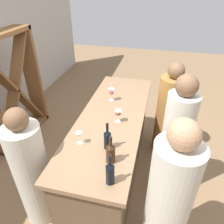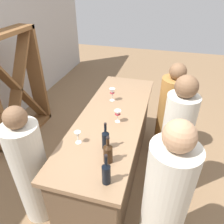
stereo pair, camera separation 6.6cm
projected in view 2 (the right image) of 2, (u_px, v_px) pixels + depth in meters
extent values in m
plane|color=#846647|center=(112.00, 170.00, 3.02)|extent=(12.00, 12.00, 0.00)
cube|color=brown|center=(112.00, 147.00, 2.78)|extent=(2.14, 0.66, 0.88)
cube|color=#8C6B4C|center=(112.00, 117.00, 2.53)|extent=(2.22, 0.74, 0.05)
cube|color=brown|center=(36.00, 76.00, 3.71)|extent=(0.06, 0.28, 1.70)
cube|color=brown|center=(2.00, 34.00, 2.84)|extent=(1.12, 0.28, 0.06)
cube|color=brown|center=(28.00, 131.00, 3.73)|extent=(1.12, 0.28, 0.06)
cube|color=brown|center=(17.00, 89.00, 3.29)|extent=(1.03, 0.20, 1.60)
cube|color=brown|center=(17.00, 89.00, 3.29)|extent=(1.03, 0.20, 1.60)
cylinder|color=black|center=(106.00, 175.00, 1.66)|extent=(0.07, 0.07, 0.18)
cone|color=black|center=(106.00, 165.00, 1.60)|extent=(0.07, 0.07, 0.03)
cylinder|color=black|center=(106.00, 160.00, 1.57)|extent=(0.02, 0.02, 0.07)
cylinder|color=black|center=(106.00, 156.00, 1.55)|extent=(0.03, 0.03, 0.01)
cylinder|color=#331E0F|center=(108.00, 154.00, 1.85)|extent=(0.08, 0.08, 0.16)
cone|color=#331E0F|center=(108.00, 146.00, 1.80)|extent=(0.08, 0.08, 0.03)
cylinder|color=#331E0F|center=(108.00, 142.00, 1.77)|extent=(0.03, 0.03, 0.07)
cylinder|color=black|center=(108.00, 138.00, 1.75)|extent=(0.03, 0.03, 0.01)
cylinder|color=black|center=(106.00, 141.00, 2.00)|extent=(0.07, 0.07, 0.17)
cone|color=black|center=(105.00, 132.00, 1.95)|extent=(0.07, 0.07, 0.03)
cylinder|color=black|center=(105.00, 128.00, 1.92)|extent=(0.02, 0.02, 0.07)
cylinder|color=black|center=(105.00, 124.00, 1.89)|extent=(0.03, 0.03, 0.01)
cylinder|color=white|center=(118.00, 121.00, 2.41)|extent=(0.06, 0.06, 0.00)
cylinder|color=white|center=(118.00, 119.00, 2.39)|extent=(0.01, 0.01, 0.07)
cone|color=white|center=(118.00, 113.00, 2.35)|extent=(0.08, 0.08, 0.07)
cone|color=maroon|center=(118.00, 115.00, 2.36)|extent=(0.06, 0.06, 0.03)
cylinder|color=white|center=(112.00, 100.00, 2.82)|extent=(0.06, 0.06, 0.00)
cylinder|color=white|center=(112.00, 97.00, 2.80)|extent=(0.01, 0.01, 0.08)
cone|color=white|center=(112.00, 92.00, 2.75)|extent=(0.07, 0.07, 0.09)
cone|color=maroon|center=(112.00, 94.00, 2.77)|extent=(0.06, 0.06, 0.02)
cylinder|color=white|center=(78.00, 142.00, 2.11)|extent=(0.06, 0.06, 0.00)
cylinder|color=white|center=(78.00, 140.00, 2.09)|extent=(0.01, 0.01, 0.06)
cone|color=white|center=(78.00, 135.00, 2.06)|extent=(0.06, 0.06, 0.07)
cylinder|color=beige|center=(173.00, 150.00, 2.38)|extent=(0.37, 0.37, 1.37)
sphere|color=brown|center=(187.00, 87.00, 1.96)|extent=(0.22, 0.22, 0.22)
cylinder|color=#9E6B33|center=(170.00, 118.00, 3.04)|extent=(0.47, 0.47, 1.22)
sphere|color=brown|center=(178.00, 71.00, 2.66)|extent=(0.22, 0.22, 0.22)
cylinder|color=beige|center=(163.00, 210.00, 1.77)|extent=(0.47, 0.47, 1.38)
sphere|color=tan|center=(179.00, 136.00, 1.34)|extent=(0.22, 0.22, 0.22)
cylinder|color=beige|center=(32.00, 174.00, 2.19)|extent=(0.36, 0.36, 1.22)
sphere|color=brown|center=(15.00, 118.00, 1.81)|extent=(0.21, 0.21, 0.21)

